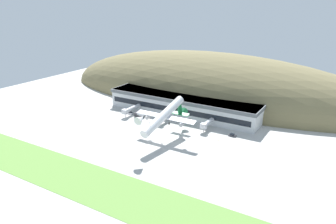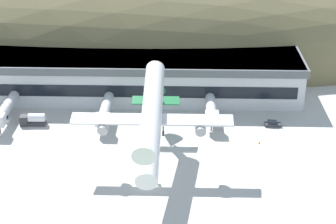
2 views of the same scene
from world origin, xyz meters
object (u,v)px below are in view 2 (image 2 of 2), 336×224
jetway_0 (5,110)px  fuel_truck (33,120)px  service_car_0 (2,119)px  traffic_cone_0 (259,142)px  jetway_1 (105,110)px  terminal_building (120,71)px  jetway_2 (211,110)px  cargo_airplane (152,118)px  service_car_1 (273,124)px

jetway_0 → fuel_truck: jetway_0 is taller
service_car_0 → traffic_cone_0: 66.40m
jetway_1 → fuel_truck: size_ratio=2.34×
service_car_0 → fuel_truck: fuel_truck is taller
terminal_building → service_car_0: size_ratio=23.38×
jetway_2 → terminal_building: bearing=144.1°
terminal_building → cargo_airplane: cargo_airplane is taller
service_car_1 → fuel_truck: bearing=-179.0°
jetway_0 → jetway_2: 52.84m
terminal_building → service_car_0: bearing=-147.2°
jetway_2 → service_car_1: size_ratio=3.20×
cargo_airplane → terminal_building: bearing=105.3°
cargo_airplane → service_car_0: cargo_airplane is taller
cargo_airplane → fuel_truck: 40.21m
jetway_2 → traffic_cone_0: bearing=-41.8°
jetway_2 → service_car_0: bearing=-179.5°
jetway_2 → cargo_airplane: bearing=-120.4°
jetway_1 → traffic_cone_0: 39.76m
service_car_1 → terminal_building: bearing=154.9°
jetway_0 → jetway_2: bearing=1.8°
cargo_airplane → jetway_0: bearing=150.7°
jetway_0 → fuel_truck: 7.57m
terminal_building → service_car_1: terminal_building is taller
terminal_building → service_car_0: 35.09m
jetway_1 → cargo_airplane: size_ratio=0.33×
terminal_building → fuel_truck: 29.32m
cargo_airplane → jetway_2: bearing=59.6°
jetway_0 → traffic_cone_0: 64.87m
terminal_building → jetway_1: terminal_building is taller
cargo_airplane → fuel_truck: (-31.86, 21.45, -11.91)m
service_car_0 → service_car_1: bearing=-0.4°
jetway_0 → service_car_1: (68.66, 0.69, -3.40)m
service_car_0 → traffic_cone_0: bearing=-8.4°
jetway_1 → service_car_1: (42.99, 0.13, -3.40)m
terminal_building → service_car_1: 45.83m
terminal_building → jetway_0: bearing=-144.1°
jetway_2 → service_car_0: size_ratio=3.07×
jetway_1 → service_car_1: jetway_1 is taller
service_car_0 → fuel_truck: 8.81m
traffic_cone_0 → cargo_airplane: bearing=-152.1°
fuel_truck → traffic_cone_0: (57.07, -8.10, -1.21)m
jetway_0 → service_car_1: jetway_0 is taller
jetway_2 → fuel_truck: size_ratio=2.03×
jetway_0 → traffic_cone_0: jetway_0 is taller
jetway_1 → service_car_0: 27.37m
jetway_2 → traffic_cone_0: (11.39, -10.19, -3.71)m
terminal_building → traffic_cone_0: bearing=-37.8°
jetway_0 → cargo_airplane: cargo_airplane is taller
service_car_0 → fuel_truck: (8.61, -1.64, 0.85)m
jetway_0 → service_car_1: 68.75m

